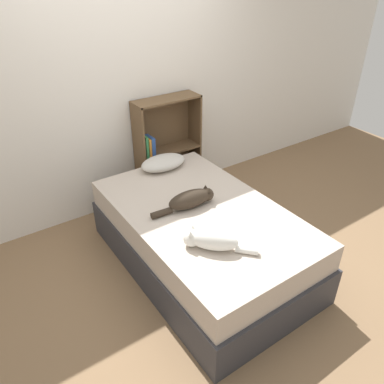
% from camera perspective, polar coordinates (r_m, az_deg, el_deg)
% --- Properties ---
extents(ground_plane, '(8.00, 8.00, 0.00)m').
position_cam_1_polar(ground_plane, '(3.46, 1.41, -10.72)').
color(ground_plane, '#846647').
extents(wall_back, '(8.00, 0.06, 2.50)m').
position_cam_1_polar(wall_back, '(3.89, -10.43, 14.96)').
color(wall_back, white).
rests_on(wall_back, ground_plane).
extents(bed, '(1.20, 1.98, 0.58)m').
position_cam_1_polar(bed, '(3.28, 1.48, -7.02)').
color(bed, '#333338').
rests_on(bed, ground_plane).
extents(pillow, '(0.47, 0.28, 0.13)m').
position_cam_1_polar(pillow, '(3.71, -4.40, 4.49)').
color(pillow, beige).
rests_on(pillow, bed).
extents(cat_light, '(0.41, 0.44, 0.15)m').
position_cam_1_polar(cat_light, '(2.67, 2.73, -7.31)').
color(cat_light, white).
rests_on(cat_light, bed).
extents(cat_dark, '(0.58, 0.18, 0.15)m').
position_cam_1_polar(cat_dark, '(3.11, -0.13, -1.09)').
color(cat_dark, '#33281E').
rests_on(cat_dark, bed).
extents(bookshelf, '(0.72, 0.26, 1.15)m').
position_cam_1_polar(bookshelf, '(4.17, -4.20, 6.75)').
color(bookshelf, brown).
rests_on(bookshelf, ground_plane).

